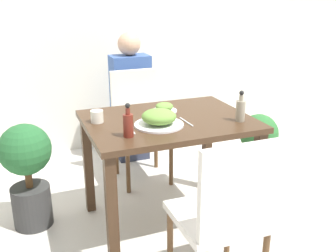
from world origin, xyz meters
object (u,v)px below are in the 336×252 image
(chair_near, at_px, (225,212))
(person_figure, at_px, (131,98))
(sauce_bottle, at_px, (241,109))
(condiment_bottle, at_px, (128,124))
(side_plate, at_px, (164,108))
(drink_cup, at_px, (97,116))
(potted_plant_right, at_px, (257,151))
(potted_plant_left, at_px, (27,169))
(chair_far, at_px, (139,119))
(food_plate, at_px, (159,118))

(chair_near, distance_m, person_figure, 1.91)
(sauce_bottle, height_order, condiment_bottle, same)
(person_figure, bearing_deg, side_plate, -93.35)
(drink_cup, relative_size, condiment_bottle, 0.40)
(sauce_bottle, xyz_separation_m, potted_plant_right, (0.39, 0.34, -0.47))
(side_plate, distance_m, potted_plant_right, 0.87)
(potted_plant_left, relative_size, potted_plant_right, 1.12)
(condiment_bottle, xyz_separation_m, potted_plant_right, (1.11, 0.35, -0.47))
(condiment_bottle, bearing_deg, chair_far, 69.48)
(side_plate, xyz_separation_m, potted_plant_right, (0.76, -0.01, -0.42))
(side_plate, xyz_separation_m, person_figure, (0.06, 1.00, -0.19))
(sauce_bottle, bearing_deg, condiment_bottle, -179.16)
(condiment_bottle, relative_size, potted_plant_right, 0.30)
(food_plate, relative_size, person_figure, 0.25)
(sauce_bottle, distance_m, person_figure, 1.40)
(side_plate, relative_size, drink_cup, 2.20)
(chair_near, bearing_deg, potted_plant_right, -131.55)
(drink_cup, bearing_deg, potted_plant_right, 1.91)
(drink_cup, relative_size, potted_plant_left, 0.11)
(drink_cup, relative_size, sauce_bottle, 0.40)
(drink_cup, height_order, potted_plant_left, drink_cup)
(food_plate, distance_m, sauce_bottle, 0.51)
(chair_near, xyz_separation_m, person_figure, (0.10, 1.91, 0.07))
(chair_far, bearing_deg, food_plate, -99.40)
(food_plate, xyz_separation_m, person_figure, (0.19, 1.25, -0.21))
(food_plate, xyz_separation_m, condiment_bottle, (-0.22, -0.11, 0.03))
(side_plate, bearing_deg, potted_plant_right, -0.91)
(sauce_bottle, distance_m, potted_plant_left, 1.42)
(chair_far, xyz_separation_m, drink_cup, (-0.47, -0.66, 0.28))
(chair_near, xyz_separation_m, sauce_bottle, (0.41, 0.56, 0.31))
(food_plate, distance_m, condiment_bottle, 0.25)
(person_figure, bearing_deg, potted_plant_right, -55.34)
(chair_near, xyz_separation_m, condiment_bottle, (-0.31, 0.55, 0.31))
(side_plate, bearing_deg, chair_near, -92.47)
(potted_plant_right, bearing_deg, potted_plant_left, 174.20)
(side_plate, distance_m, drink_cup, 0.46)
(chair_near, height_order, side_plate, chair_near)
(drink_cup, bearing_deg, potted_plant_left, 154.33)
(drink_cup, xyz_separation_m, person_figure, (0.52, 1.05, -0.20))
(food_plate, xyz_separation_m, sauce_bottle, (0.50, -0.10, 0.03))
(sauce_bottle, xyz_separation_m, condiment_bottle, (-0.72, -0.01, 0.00))
(side_plate, xyz_separation_m, condiment_bottle, (-0.35, -0.36, 0.05))
(drink_cup, bearing_deg, chair_far, 54.42)
(chair_far, distance_m, potted_plant_left, 1.02)
(food_plate, height_order, potted_plant_left, food_plate)
(chair_far, relative_size, sauce_bottle, 4.64)
(side_plate, bearing_deg, food_plate, -117.63)
(potted_plant_right, distance_m, person_figure, 1.25)
(chair_far, height_order, drink_cup, chair_far)
(food_plate, bearing_deg, condiment_bottle, -152.98)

